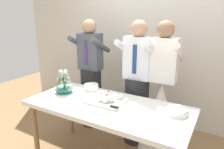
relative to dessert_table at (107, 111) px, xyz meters
name	(u,v)px	position (x,y,z in m)	size (l,w,h in m)	color
rear_wall	(152,33)	(0.00, 1.38, 0.75)	(5.20, 0.10, 2.90)	beige
dessert_table	(107,111)	(0.00, 0.00, 0.00)	(1.80, 0.80, 0.78)	white
cupcake_stand	(64,82)	(-0.65, 0.04, 0.21)	(0.23, 0.23, 0.31)	teal
main_cake_tray	(106,99)	(-0.04, 0.05, 0.11)	(0.44, 0.31, 0.13)	silver
plate_stack	(177,111)	(0.72, 0.14, 0.11)	(0.21, 0.21, 0.07)	white
round_cake	(91,87)	(-0.41, 0.28, 0.11)	(0.24, 0.24, 0.08)	white
person_groom	(137,91)	(0.08, 0.63, 0.05)	(0.47, 0.50, 1.66)	#232328
person_bride	(160,106)	(0.40, 0.66, -0.12)	(0.56, 0.56, 1.66)	white
person_guest	(91,80)	(-0.72, 0.71, 0.05)	(0.48, 0.51, 1.66)	#232328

